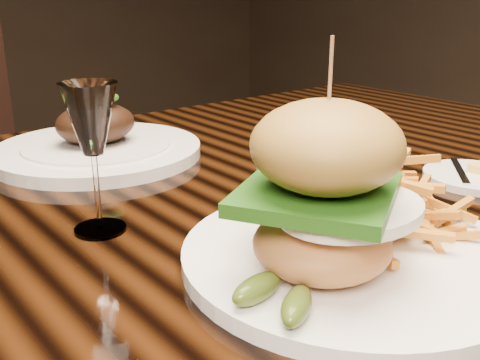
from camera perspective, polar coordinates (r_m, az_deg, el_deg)
dining_table at (r=0.74m, az=-4.83°, el=-6.78°), size 1.60×0.90×0.75m
burger_plate at (r=0.51m, az=11.34°, el=-3.05°), size 0.32×0.32×0.21m
side_saucer at (r=0.81m, az=22.71°, el=0.31°), size 0.13×0.13×0.02m
ramekin at (r=0.82m, az=5.43°, el=2.77°), size 0.10×0.10×0.04m
wine_glass at (r=0.58m, az=-14.88°, el=5.41°), size 0.06×0.06×0.16m
far_dish at (r=0.88m, az=-14.27°, el=3.49°), size 0.31×0.31×0.10m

